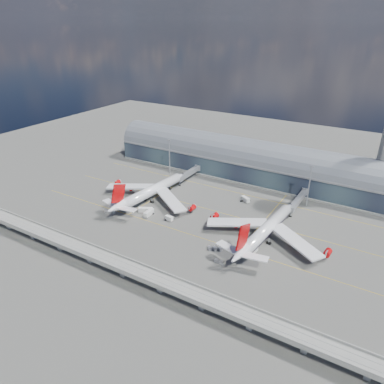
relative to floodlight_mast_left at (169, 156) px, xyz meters
The scene contains 19 objects.
ground 75.57m from the floodlight_mast_left, 47.73° to the right, with size 500.00×500.00×0.00m, color #474744.
taxi_lines 61.38m from the floodlight_mast_left, 33.34° to the right, with size 200.00×80.12×0.01m.
terminal 55.08m from the floodlight_mast_left, 24.69° to the left, with size 200.00×30.00×28.00m.
guideway 121.12m from the floodlight_mast_left, 65.56° to the right, with size 220.00×8.50×7.20m.
floodlight_mast_left is the anchor object (origin of this frame).
floodlight_mast_right 100.00m from the floodlight_mast_left, ahead, with size 3.00×0.70×25.70m.
airliner_left 46.56m from the floodlight_mast_left, 71.50° to the right, with size 65.39×68.74×20.93m.
airliner_right 105.52m from the floodlight_mast_left, 28.38° to the right, with size 65.68×68.65×21.77m.
jet_bridge_left 20.22m from the floodlight_mast_left, ahead, with size 4.40×28.00×7.25m.
jet_bridge_right 96.63m from the floodlight_mast_left, ahead, with size 4.40×32.00×7.25m.
service_truck_0 66.15m from the floodlight_mast_left, 66.50° to the right, with size 3.05×7.69×3.13m.
service_truck_1 71.28m from the floodlight_mast_left, 56.13° to the right, with size 4.83×2.72×2.68m.
service_truck_2 62.61m from the floodlight_mast_left, 69.14° to the right, with size 8.29×5.91×2.95m.
service_truck_3 112.77m from the floodlight_mast_left, 35.02° to the right, with size 3.42×7.09×3.31m.
service_truck_4 112.46m from the floodlight_mast_left, 21.54° to the right, with size 2.42×4.60×2.62m.
service_truck_5 68.66m from the floodlight_mast_left, 12.07° to the right, with size 6.48×4.96×2.95m.
cargo_train_0 70.55m from the floodlight_mast_left, 86.06° to the right, with size 6.67×3.98×1.49m.
cargo_train_1 104.20m from the floodlight_mast_left, 43.56° to the right, with size 7.58×4.58×1.70m.
cargo_train_2 114.94m from the floodlight_mast_left, 44.37° to the right, with size 4.70×1.77×1.57m.
Camera 1 is at (95.17, -153.92, 103.18)m, focal length 35.00 mm.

